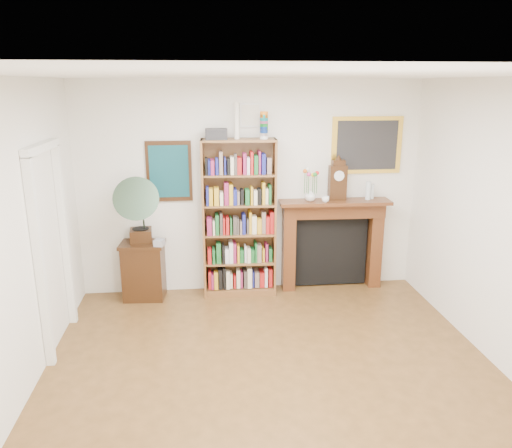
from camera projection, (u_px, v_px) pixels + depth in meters
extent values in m
cube|color=#513718|center=(278.00, 393.00, 4.59)|extent=(4.50, 5.00, 0.01)
cube|color=white|center=(282.00, 75.00, 3.83)|extent=(4.50, 5.00, 0.01)
cube|color=white|center=(250.00, 188.00, 6.60)|extent=(4.50, 0.01, 2.80)
cube|color=white|center=(1.00, 258.00, 3.97)|extent=(0.01, 5.00, 2.80)
cube|color=white|center=(40.00, 267.00, 4.77)|extent=(0.08, 0.08, 2.10)
cube|color=white|center=(65.00, 237.00, 5.67)|extent=(0.08, 0.08, 2.10)
cube|color=white|center=(41.00, 147.00, 4.93)|extent=(0.08, 1.02, 0.08)
cube|color=black|center=(169.00, 171.00, 6.40)|extent=(0.58, 0.03, 0.78)
cube|color=#114954|center=(169.00, 172.00, 6.39)|extent=(0.50, 0.01, 0.67)
cube|color=white|center=(250.00, 115.00, 6.32)|extent=(0.26, 0.03, 0.30)
cube|color=silver|center=(250.00, 115.00, 6.31)|extent=(0.22, 0.01, 0.26)
cube|color=yellow|center=(367.00, 145.00, 6.60)|extent=(0.95, 0.03, 0.75)
cube|color=#262628|center=(367.00, 145.00, 6.58)|extent=(0.82, 0.01, 0.65)
cube|color=brown|center=(204.00, 220.00, 6.45)|extent=(0.05, 0.34, 2.07)
cube|color=brown|center=(274.00, 218.00, 6.55)|extent=(0.05, 0.34, 2.07)
cube|color=brown|center=(239.00, 140.00, 6.23)|extent=(0.97, 0.38, 0.03)
cube|color=brown|center=(240.00, 289.00, 6.77)|extent=(0.97, 0.38, 0.09)
cube|color=brown|center=(239.00, 216.00, 6.66)|extent=(0.95, 0.06, 2.07)
cube|color=brown|center=(240.00, 261.00, 6.66)|extent=(0.91, 0.36, 0.02)
cube|color=brown|center=(240.00, 233.00, 6.56)|extent=(0.91, 0.36, 0.02)
cube|color=brown|center=(239.00, 204.00, 6.45)|extent=(0.91, 0.36, 0.02)
cube|color=brown|center=(239.00, 174.00, 6.34)|extent=(0.91, 0.36, 0.02)
cube|color=black|center=(144.00, 271.00, 6.51)|extent=(0.59, 0.45, 0.76)
cube|color=#462410|center=(289.00, 247.00, 6.75)|extent=(0.17, 0.22, 1.20)
cube|color=#462410|center=(375.00, 244.00, 6.87)|extent=(0.17, 0.22, 1.20)
cube|color=#462410|center=(334.00, 210.00, 6.67)|extent=(1.37, 0.26, 0.20)
cube|color=#462410|center=(335.00, 202.00, 6.60)|extent=(1.49, 0.40, 0.04)
cube|color=black|center=(330.00, 251.00, 6.91)|extent=(0.99, 0.09, 0.96)
cube|color=black|center=(141.00, 235.00, 6.45)|extent=(0.29, 0.29, 0.17)
cylinder|color=black|center=(141.00, 229.00, 6.42)|extent=(0.23, 0.23, 0.01)
cone|color=#2F4332|center=(137.00, 204.00, 6.16)|extent=(0.60, 0.72, 0.71)
cube|color=silver|center=(159.00, 243.00, 6.29)|extent=(0.15, 0.15, 0.08)
cube|color=black|center=(337.00, 183.00, 6.58)|extent=(0.23, 0.13, 0.46)
cylinder|color=white|center=(339.00, 176.00, 6.49)|extent=(0.14, 0.01, 0.14)
cube|color=black|center=(338.00, 163.00, 6.51)|extent=(0.17, 0.11, 0.08)
imported|color=silver|center=(310.00, 195.00, 6.55)|extent=(0.17, 0.17, 0.16)
imported|color=white|center=(325.00, 199.00, 6.49)|extent=(0.12, 0.12, 0.08)
cylinder|color=silver|center=(368.00, 191.00, 6.62)|extent=(0.07, 0.07, 0.24)
cylinder|color=silver|center=(372.00, 191.00, 6.67)|extent=(0.06, 0.06, 0.20)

